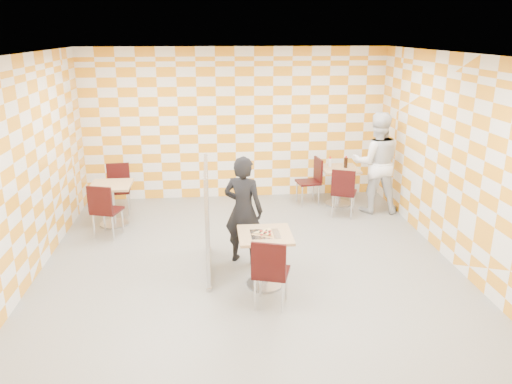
# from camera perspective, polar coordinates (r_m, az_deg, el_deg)

# --- Properties ---
(room_shell) EXTENTS (7.00, 7.00, 7.00)m
(room_shell) POSITION_cam_1_polar(r_m,az_deg,el_deg) (7.15, -1.06, 3.49)
(room_shell) COLOR gray
(room_shell) RESTS_ON ground
(main_table) EXTENTS (0.70, 0.70, 0.75)m
(main_table) POSITION_cam_1_polar(r_m,az_deg,el_deg) (6.66, 1.03, -6.70)
(main_table) COLOR tan
(main_table) RESTS_ON ground
(second_table) EXTENTS (0.70, 0.70, 0.75)m
(second_table) POSITION_cam_1_polar(r_m,az_deg,el_deg) (9.88, 9.49, 1.40)
(second_table) COLOR tan
(second_table) RESTS_ON ground
(empty_table) EXTENTS (0.70, 0.70, 0.75)m
(empty_table) POSITION_cam_1_polar(r_m,az_deg,el_deg) (9.07, -16.14, -0.58)
(empty_table) COLOR tan
(empty_table) RESTS_ON ground
(chair_main_front) EXTENTS (0.53, 0.53, 0.92)m
(chair_main_front) POSITION_cam_1_polar(r_m,az_deg,el_deg) (6.10, 1.61, -8.77)
(chair_main_front) COLOR black
(chair_main_front) RESTS_ON ground
(chair_second_front) EXTENTS (0.56, 0.56, 0.92)m
(chair_second_front) POSITION_cam_1_polar(r_m,az_deg,el_deg) (9.19, 9.97, 0.33)
(chair_second_front) COLOR black
(chair_second_front) RESTS_ON ground
(chair_second_side) EXTENTS (0.48, 0.48, 0.92)m
(chair_second_side) POSITION_cam_1_polar(r_m,az_deg,el_deg) (9.83, 6.50, 1.67)
(chair_second_side) COLOR black
(chair_second_side) RESTS_ON ground
(chair_empty_near) EXTENTS (0.53, 0.54, 0.92)m
(chair_empty_near) POSITION_cam_1_polar(r_m,az_deg,el_deg) (8.50, -16.99, -1.66)
(chair_empty_near) COLOR black
(chair_empty_near) RESTS_ON ground
(chair_empty_far) EXTENTS (0.46, 0.47, 0.92)m
(chair_empty_far) POSITION_cam_1_polar(r_m,az_deg,el_deg) (9.68, -15.43, 0.86)
(chair_empty_far) COLOR black
(chair_empty_far) RESTS_ON ground
(partition) EXTENTS (0.08, 1.38, 1.55)m
(partition) POSITION_cam_1_polar(r_m,az_deg,el_deg) (7.01, -5.60, -2.97)
(partition) COLOR white
(partition) RESTS_ON ground
(man_dark) EXTENTS (0.70, 0.60, 1.61)m
(man_dark) POSITION_cam_1_polar(r_m,az_deg,el_deg) (7.23, -1.46, -2.11)
(man_dark) COLOR black
(man_dark) RESTS_ON ground
(man_white) EXTENTS (1.00, 0.82, 1.89)m
(man_white) POSITION_cam_1_polar(r_m,az_deg,el_deg) (9.54, 13.56, 3.27)
(man_white) COLOR white
(man_white) RESTS_ON ground
(pizza_on_foil) EXTENTS (0.40, 0.40, 0.04)m
(pizza_on_foil) POSITION_cam_1_polar(r_m,az_deg,el_deg) (6.54, 1.06, -4.70)
(pizza_on_foil) COLOR silver
(pizza_on_foil) RESTS_ON main_table
(sport_bottle) EXTENTS (0.06, 0.06, 0.20)m
(sport_bottle) POSITION_cam_1_polar(r_m,az_deg,el_deg) (9.84, 8.46, 3.39)
(sport_bottle) COLOR white
(sport_bottle) RESTS_ON second_table
(soda_bottle) EXTENTS (0.07, 0.07, 0.23)m
(soda_bottle) POSITION_cam_1_polar(r_m,az_deg,el_deg) (9.81, 10.23, 3.33)
(soda_bottle) COLOR black
(soda_bottle) RESTS_ON second_table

